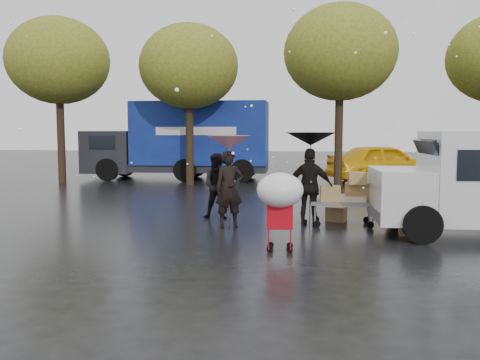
# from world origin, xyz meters

# --- Properties ---
(ground) EXTENTS (90.00, 90.00, 0.00)m
(ground) POSITION_xyz_m (0.00, 0.00, 0.00)
(ground) COLOR black
(ground) RESTS_ON ground
(person_pink) EXTENTS (0.74, 0.61, 1.76)m
(person_pink) POSITION_xyz_m (-0.69, 1.01, 0.88)
(person_pink) COLOR black
(person_pink) RESTS_ON ground
(person_middle) EXTENTS (0.84, 0.67, 1.65)m
(person_middle) POSITION_xyz_m (-1.11, 2.06, 0.82)
(person_middle) COLOR black
(person_middle) RESTS_ON ground
(person_black) EXTENTS (1.13, 0.64, 1.81)m
(person_black) POSITION_xyz_m (1.15, 1.39, 0.90)
(person_black) COLOR black
(person_black) RESTS_ON ground
(umbrella_pink) EXTENTS (1.00, 1.00, 2.10)m
(umbrella_pink) POSITION_xyz_m (-0.69, 1.01, 1.95)
(umbrella_pink) COLOR #4C4C4C
(umbrella_pink) RESTS_ON ground
(umbrella_black) EXTENTS (1.15, 1.15, 2.17)m
(umbrella_black) POSITION_xyz_m (1.15, 1.39, 2.02)
(umbrella_black) COLOR #4C4C4C
(umbrella_black) RESTS_ON ground
(vendor_cart) EXTENTS (1.52, 0.80, 1.27)m
(vendor_cart) POSITION_xyz_m (2.00, 1.50, 0.73)
(vendor_cart) COLOR slate
(vendor_cart) RESTS_ON ground
(shopping_cart) EXTENTS (0.84, 0.84, 1.46)m
(shopping_cart) POSITION_xyz_m (0.54, -1.33, 1.06)
(shopping_cart) COLOR red
(shopping_cart) RESTS_ON ground
(blue_truck) EXTENTS (8.30, 2.60, 3.50)m
(blue_truck) POSITION_xyz_m (-4.29, 12.31, 1.76)
(blue_truck) COLOR navy
(blue_truck) RESTS_ON ground
(box_ground_near) EXTENTS (0.53, 0.44, 0.45)m
(box_ground_near) POSITION_xyz_m (3.28, 0.56, 0.22)
(box_ground_near) COLOR olive
(box_ground_near) RESTS_ON ground
(box_ground_far) EXTENTS (0.55, 0.49, 0.35)m
(box_ground_far) POSITION_xyz_m (1.82, 2.06, 0.18)
(box_ground_far) COLOR olive
(box_ground_far) RESTS_ON ground
(yellow_taxi) EXTENTS (5.24, 3.57, 1.66)m
(yellow_taxi) POSITION_xyz_m (4.60, 11.94, 0.83)
(yellow_taxi) COLOR yellow
(yellow_taxi) RESTS_ON ground
(tree_row) EXTENTS (21.60, 4.40, 7.12)m
(tree_row) POSITION_xyz_m (-0.47, 10.00, 5.02)
(tree_row) COLOR black
(tree_row) RESTS_ON ground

